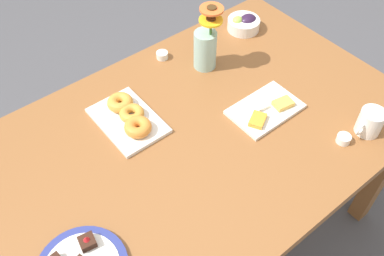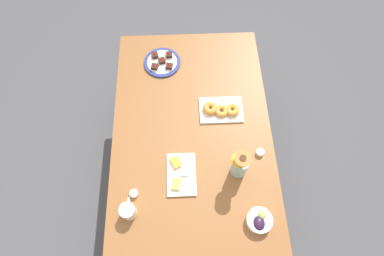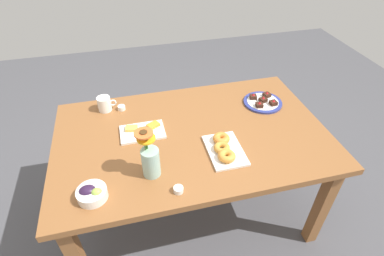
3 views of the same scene
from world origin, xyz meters
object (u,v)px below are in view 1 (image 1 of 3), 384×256
object	(u,v)px
dining_table	(192,151)
croissant_platter	(129,117)
jam_cup_honey	(162,55)
flower_vase	(206,46)
grape_bowl	(244,23)
jam_cup_berry	(344,139)
coffee_mug	(370,122)
cheese_platter	(266,109)

from	to	relation	value
dining_table	croissant_platter	size ratio (longest dim) A/B	5.71
jam_cup_honey	flower_vase	size ratio (longest dim) A/B	0.18
flower_vase	jam_cup_honey	bearing A→B (deg)	-54.08
croissant_platter	flower_vase	bearing A→B (deg)	-171.01
grape_bowl	jam_cup_berry	bearing A→B (deg)	75.39
coffee_mug	jam_cup_berry	size ratio (longest dim) A/B	2.52
coffee_mug	flower_vase	xyz separation A→B (m)	(0.21, -0.63, 0.05)
coffee_mug	croissant_platter	xyz separation A→B (m)	(0.62, -0.56, -0.03)
coffee_mug	jam_cup_honey	bearing A→B (deg)	-67.41
coffee_mug	jam_cup_honey	distance (m)	0.84
jam_cup_honey	cheese_platter	bearing A→B (deg)	103.31
dining_table	croissant_platter	distance (m)	0.26
dining_table	grape_bowl	world-z (taller)	grape_bowl
grape_bowl	croissant_platter	world-z (taller)	grape_bowl
dining_table	grape_bowl	size ratio (longest dim) A/B	11.29
croissant_platter	flower_vase	world-z (taller)	flower_vase
dining_table	grape_bowl	xyz separation A→B (m)	(-0.57, -0.34, 0.12)
grape_bowl	cheese_platter	world-z (taller)	grape_bowl
dining_table	coffee_mug	world-z (taller)	coffee_mug
grape_bowl	cheese_platter	bearing A→B (deg)	55.81
grape_bowl	jam_cup_honey	distance (m)	0.40
cheese_platter	flower_vase	world-z (taller)	flower_vase
cheese_platter	jam_cup_honey	distance (m)	0.50
dining_table	jam_cup_berry	distance (m)	0.53
jam_cup_honey	croissant_platter	bearing A→B (deg)	35.24
dining_table	jam_cup_berry	world-z (taller)	jam_cup_berry
dining_table	cheese_platter	xyz separation A→B (m)	(-0.28, 0.08, 0.10)
dining_table	cheese_platter	size ratio (longest dim) A/B	6.15
coffee_mug	grape_bowl	distance (m)	0.71
dining_table	flower_vase	distance (m)	0.42
dining_table	jam_cup_honey	size ratio (longest dim) A/B	33.33
grape_bowl	coffee_mug	bearing A→B (deg)	83.77
cheese_platter	jam_cup_berry	bearing A→B (deg)	111.46
coffee_mug	cheese_platter	bearing A→B (deg)	-54.43
jam_cup_honey	coffee_mug	bearing A→B (deg)	112.59
grape_bowl	jam_cup_honey	size ratio (longest dim) A/B	2.95
grape_bowl	croissant_platter	bearing A→B (deg)	11.96
grape_bowl	jam_cup_berry	distance (m)	0.71
croissant_platter	jam_cup_berry	world-z (taller)	croissant_platter
jam_cup_berry	croissant_platter	bearing A→B (deg)	-46.02
dining_table	jam_cup_honey	bearing A→B (deg)	-112.52
coffee_mug	jam_cup_berry	world-z (taller)	coffee_mug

